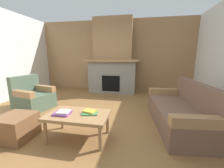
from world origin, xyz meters
TOP-DOWN VIEW (x-y plane):
  - ground at (0.00, 0.00)m, footprint 9.00×9.00m
  - wall_back_wood_panel at (0.00, 3.00)m, footprint 6.00×0.12m
  - fireplace at (0.00, 2.62)m, footprint 1.90×0.82m
  - couch at (1.81, 0.21)m, footprint 1.01×1.87m
  - armchair at (-1.71, 0.47)m, footprint 0.91×0.91m
  - coffee_table at (0.02, -0.58)m, footprint 1.00×0.60m
  - ottoman at (-0.98, -0.78)m, footprint 0.52×0.52m
  - book_stack_near_edge at (-0.21, -0.64)m, footprint 0.25×0.22m
  - book_stack_center at (0.21, -0.53)m, footprint 0.28×0.24m

SIDE VIEW (x-z plane):
  - ground at x=0.00m, z-range 0.00..0.00m
  - ottoman at x=-0.98m, z-range 0.00..0.40m
  - couch at x=1.81m, z-range -0.14..0.71m
  - armchair at x=-1.71m, z-range -0.13..0.72m
  - coffee_table at x=0.02m, z-range 0.16..0.59m
  - book_stack_center at x=0.21m, z-range 0.43..0.47m
  - book_stack_near_edge at x=-0.21m, z-range 0.43..0.48m
  - fireplace at x=0.00m, z-range -0.19..2.51m
  - wall_back_wood_panel at x=0.00m, z-range 0.00..2.70m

